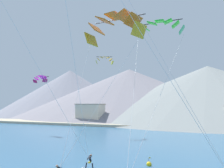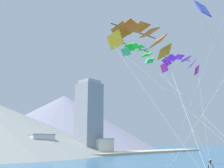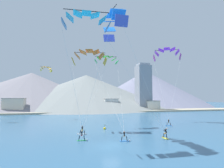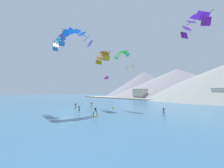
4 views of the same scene
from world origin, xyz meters
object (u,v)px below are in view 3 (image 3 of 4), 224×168
(parafoil_kite_far_right, at_px, (114,23))
(kitesurfer_near_lead, at_px, (81,132))
(race_marker_buoy, at_px, (105,128))
(kitesurfer_mid_center, at_px, (126,138))
(parafoil_kite_near_lead, at_px, (86,20))
(kitesurfer_near_trail, at_px, (83,137))
(parafoil_kite_distant_high_outer, at_px, (46,68))
(parafoil_kite_mid_center, at_px, (106,59))
(parafoil_kite_far_left, at_px, (167,53))
(kitesurfer_far_right, at_px, (165,135))
(kitesurfer_far_left, at_px, (170,124))
(parafoil_kite_near_trail, at_px, (89,56))

(parafoil_kite_far_right, bearing_deg, kitesurfer_near_lead, 123.82)
(kitesurfer_near_lead, distance_m, race_marker_buoy, 6.68)
(kitesurfer_mid_center, bearing_deg, parafoil_kite_near_lead, -155.11)
(kitesurfer_near_lead, relative_size, kitesurfer_near_trail, 1.02)
(kitesurfer_near_trail, height_order, parafoil_kite_distant_high_outer, parafoil_kite_distant_high_outer)
(parafoil_kite_mid_center, xyz_separation_m, parafoil_kite_far_left, (18.93, 4.72, 3.85))
(kitesurfer_far_right, height_order, parafoil_kite_far_right, parafoil_kite_far_right)
(kitesurfer_near_lead, xyz_separation_m, race_marker_buoy, (5.27, 4.10, -0.29))
(kitesurfer_mid_center, bearing_deg, kitesurfer_near_lead, 133.73)
(kitesurfer_near_lead, distance_m, kitesurfer_mid_center, 9.39)
(race_marker_buoy, bearing_deg, kitesurfer_far_left, 2.73)
(kitesurfer_far_left, relative_size, parafoil_kite_mid_center, 0.11)
(kitesurfer_mid_center, relative_size, parafoil_kite_near_trail, 0.12)
(parafoil_kite_mid_center, height_order, parafoil_kite_far_right, parafoil_kite_far_right)
(parafoil_kite_near_lead, bearing_deg, kitesurfer_mid_center, 24.89)
(parafoil_kite_far_left, bearing_deg, kitesurfer_near_lead, -155.68)
(kitesurfer_far_right, bearing_deg, kitesurfer_mid_center, -176.95)
(kitesurfer_far_right, distance_m, race_marker_buoy, 13.36)
(parafoil_kite_far_left, distance_m, parafoil_kite_distant_high_outer, 37.87)
(parafoil_kite_near_trail, height_order, parafoil_kite_distant_high_outer, parafoil_kite_distant_high_outer)
(kitesurfer_mid_center, relative_size, race_marker_buoy, 1.75)
(kitesurfer_near_lead, height_order, parafoil_kite_distant_high_outer, parafoil_kite_distant_high_outer)
(parafoil_kite_near_trail, height_order, parafoil_kite_far_right, parafoil_kite_far_right)
(kitesurfer_far_right, xyz_separation_m, parafoil_kite_near_trail, (-11.78, 9.29, 14.97))
(kitesurfer_near_trail, bearing_deg, parafoil_kite_near_lead, -91.53)
(kitesurfer_near_trail, distance_m, parafoil_kite_far_right, 19.06)
(parafoil_kite_near_lead, xyz_separation_m, parafoil_kite_near_trail, (1.84, 12.73, -2.02))
(kitesurfer_near_lead, bearing_deg, parafoil_kite_mid_center, 47.01)
(parafoil_kite_near_lead, distance_m, parafoil_kite_mid_center, 17.71)
(parafoil_kite_far_right, bearing_deg, race_marker_buoy, 86.16)
(kitesurfer_far_right, relative_size, parafoil_kite_distant_high_outer, 0.50)
(parafoil_kite_far_left, xyz_separation_m, race_marker_buoy, (-19.83, -7.25, -19.57))
(kitesurfer_near_lead, xyz_separation_m, parafoil_kite_distant_high_outer, (-9.71, 25.82, 15.71))
(parafoil_kite_near_lead, xyz_separation_m, race_marker_buoy, (5.39, 13.95, -17.41))
(kitesurfer_near_lead, distance_m, kitesurfer_far_right, 14.95)
(kitesurfer_near_lead, relative_size, parafoil_kite_distant_high_outer, 0.49)
(kitesurfer_near_trail, xyz_separation_m, kitesurfer_far_right, (13.48, -1.60, 0.08))
(kitesurfer_far_left, relative_size, parafoil_kite_near_trail, 0.11)
(parafoil_kite_far_left, distance_m, race_marker_buoy, 28.79)
(kitesurfer_mid_center, distance_m, kitesurfer_far_right, 7.02)
(race_marker_buoy, bearing_deg, kitesurfer_far_right, -51.92)
(parafoil_kite_near_trail, xyz_separation_m, parafoil_kite_distant_high_outer, (-11.43, 22.94, 0.62))
(kitesurfer_near_lead, xyz_separation_m, parafoil_kite_near_trail, (1.72, 2.88, 15.10))
(kitesurfer_far_left, bearing_deg, parafoil_kite_far_left, 60.65)
(parafoil_kite_far_right, bearing_deg, parafoil_kite_near_trail, 106.29)
(parafoil_kite_far_right, height_order, parafoil_kite_distant_high_outer, parafoil_kite_far_right)
(parafoil_kite_near_trail, relative_size, race_marker_buoy, 15.18)
(parafoil_kite_near_trail, distance_m, race_marker_buoy, 15.84)
(race_marker_buoy, bearing_deg, parafoil_kite_distant_high_outer, 124.59)
(kitesurfer_near_trail, relative_size, parafoil_kite_mid_center, 0.11)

